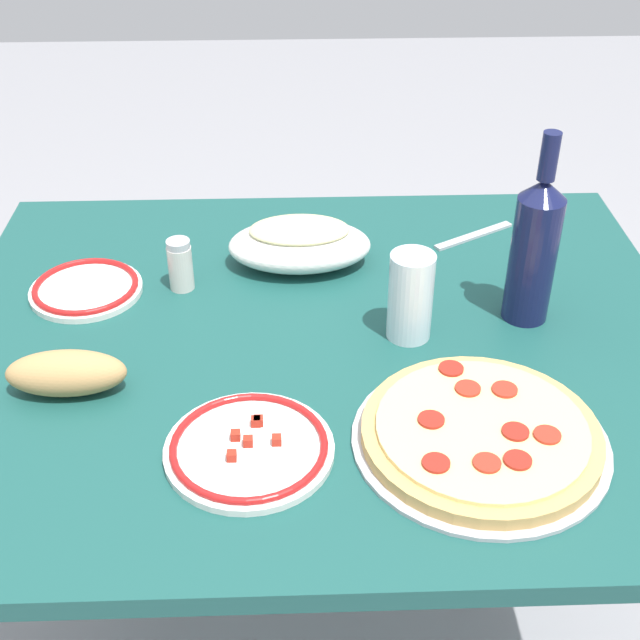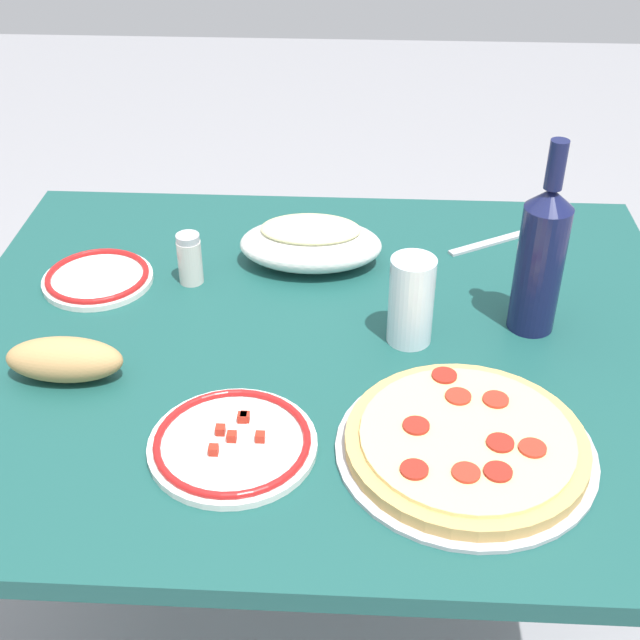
# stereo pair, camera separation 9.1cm
# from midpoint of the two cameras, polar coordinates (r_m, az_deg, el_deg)

# --- Properties ---
(ground_plane) EXTENTS (8.00, 8.00, 0.00)m
(ground_plane) POSITION_cam_midpoint_polar(r_m,az_deg,el_deg) (1.81, -1.53, -20.31)
(ground_plane) COLOR gray
(ground_plane) RESTS_ON ground
(dining_table) EXTENTS (1.13, 0.93, 0.73)m
(dining_table) POSITION_cam_midpoint_polar(r_m,az_deg,el_deg) (1.36, -1.92, -5.47)
(dining_table) COLOR #194C47
(dining_table) RESTS_ON ground
(pepperoni_pizza) EXTENTS (0.33, 0.33, 0.03)m
(pepperoni_pizza) POSITION_cam_midpoint_polar(r_m,az_deg,el_deg) (1.10, 8.34, -7.62)
(pepperoni_pizza) COLOR #B7B7BC
(pepperoni_pizza) RESTS_ON dining_table
(baked_pasta_dish) EXTENTS (0.24, 0.15, 0.08)m
(baked_pasta_dish) POSITION_cam_midpoint_polar(r_m,az_deg,el_deg) (1.44, -3.18, 5.13)
(baked_pasta_dish) COLOR white
(baked_pasta_dish) RESTS_ON dining_table
(wine_bottle) EXTENTS (0.07, 0.07, 0.30)m
(wine_bottle) POSITION_cam_midpoint_polar(r_m,az_deg,el_deg) (1.29, 12.14, 4.70)
(wine_bottle) COLOR #141942
(wine_bottle) RESTS_ON dining_table
(water_glass) EXTENTS (0.07, 0.07, 0.14)m
(water_glass) POSITION_cam_midpoint_polar(r_m,az_deg,el_deg) (1.25, 4.00, 1.50)
(water_glass) COLOR silver
(water_glass) RESTS_ON dining_table
(side_plate_near) EXTENTS (0.18, 0.18, 0.02)m
(side_plate_near) POSITION_cam_midpoint_polar(r_m,az_deg,el_deg) (1.44, -17.08, 1.99)
(side_plate_near) COLOR white
(side_plate_near) RESTS_ON dining_table
(side_plate_far) EXTENTS (0.22, 0.22, 0.02)m
(side_plate_far) POSITION_cam_midpoint_polar(r_m,az_deg,el_deg) (1.09, -7.15, -8.51)
(side_plate_far) COLOR white
(side_plate_far) RESTS_ON dining_table
(bread_loaf) EXTENTS (0.16, 0.07, 0.06)m
(bread_loaf) POSITION_cam_midpoint_polar(r_m,az_deg,el_deg) (1.22, -18.59, -3.43)
(bread_loaf) COLOR tan
(bread_loaf) RESTS_ON dining_table
(spice_shaker) EXTENTS (0.04, 0.04, 0.09)m
(spice_shaker) POSITION_cam_midpoint_polar(r_m,az_deg,el_deg) (1.40, -11.13, 3.59)
(spice_shaker) COLOR silver
(spice_shaker) RESTS_ON dining_table
(fork_left) EXTENTS (0.15, 0.10, 0.00)m
(fork_left) POSITION_cam_midpoint_polar(r_m,az_deg,el_deg) (1.56, 8.56, 5.54)
(fork_left) COLOR #B7B7BC
(fork_left) RESTS_ON dining_table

